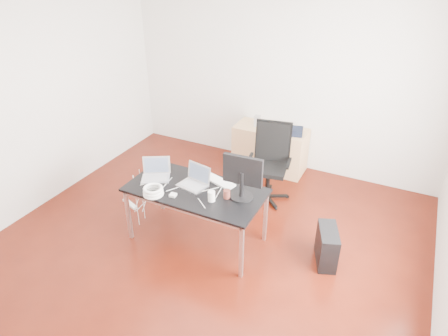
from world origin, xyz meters
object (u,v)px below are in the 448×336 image
at_px(filing_cabinet_left, 252,144).
at_px(filing_cabinet_right, 289,152).
at_px(office_chair, 270,159).
at_px(desk, 196,193).
at_px(pc_tower, 327,246).

xyz_separation_m(filing_cabinet_left, filing_cabinet_right, (0.63, 0.00, 0.00)).
xyz_separation_m(office_chair, filing_cabinet_right, (0.03, 0.77, -0.26)).
height_order(desk, office_chair, office_chair).
height_order(desk, pc_tower, desk).
xyz_separation_m(desk, filing_cabinet_right, (0.47, 2.08, -0.33)).
distance_m(desk, pc_tower, 1.62).
height_order(desk, filing_cabinet_left, desk).
xyz_separation_m(office_chair, pc_tower, (1.09, -1.00, -0.39)).
relative_size(filing_cabinet_left, filing_cabinet_right, 1.00).
height_order(filing_cabinet_right, pc_tower, filing_cabinet_right).
bearing_deg(office_chair, filing_cabinet_left, 117.59).
xyz_separation_m(desk, pc_tower, (1.52, 0.31, -0.46)).
height_order(office_chair, filing_cabinet_left, office_chair).
relative_size(office_chair, filing_cabinet_right, 1.54).
relative_size(desk, pc_tower, 3.56).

